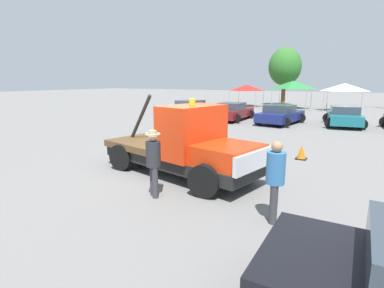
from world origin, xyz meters
name	(u,v)px	position (x,y,z in m)	size (l,w,h in m)	color
ground_plane	(179,174)	(0.00, 0.00, 0.00)	(160.00, 160.00, 0.00)	slate
tow_truck	(186,147)	(0.33, -0.07, 0.95)	(5.79, 3.05, 2.51)	black
person_near_truck	(275,176)	(3.52, -1.81, 1.02)	(0.39, 0.39, 1.76)	#38383D
person_at_hood	(153,158)	(0.46, -1.93, 1.03)	(0.39, 0.39, 1.75)	#38383D
parked_car_cream	(192,108)	(-7.65, 14.33, 0.65)	(3.00, 5.13, 1.34)	beige
parked_car_maroon	(232,112)	(-3.61, 13.51, 0.65)	(2.49, 4.58, 1.34)	maroon
parked_car_navy	(280,115)	(0.08, 13.14, 0.65)	(2.94, 4.46, 1.34)	navy
parked_car_teal	(344,116)	(3.98, 14.30, 0.65)	(2.86, 4.55, 1.34)	#196670
canopy_tent_red	(247,88)	(-6.85, 25.86, 2.15)	(3.17, 3.17, 2.51)	#9E9EA3
canopy_tent_green	(293,85)	(-1.68, 25.63, 2.52)	(3.51, 3.51, 2.94)	#9E9EA3
canopy_tent_white	(345,87)	(3.30, 25.16, 2.33)	(3.28, 3.28, 2.71)	#9E9EA3
tree_center	(285,67)	(-3.49, 29.47, 4.55)	(3.80, 3.80, 6.79)	brown
traffic_cone	(301,153)	(3.11, 3.93, 0.25)	(0.40, 0.40, 0.55)	black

